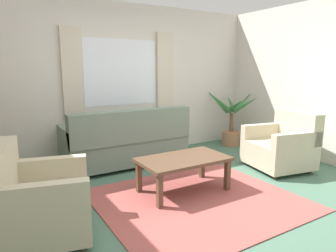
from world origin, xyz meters
name	(u,v)px	position (x,y,z in m)	size (l,w,h in m)	color
ground_plane	(198,200)	(0.00, 0.00, 0.00)	(6.24, 6.24, 0.00)	#476B56
wall_back	(120,81)	(0.00, 2.26, 1.30)	(5.32, 0.12, 2.60)	silver
window_with_curtains	(122,73)	(0.00, 2.18, 1.45)	(1.98, 0.07, 1.40)	white
area_rug	(198,200)	(0.00, 0.00, 0.01)	(2.23, 2.00, 0.01)	#9E4C47
couch	(127,143)	(-0.19, 1.62, 0.37)	(1.90, 0.82, 0.92)	slate
armchair_left	(36,201)	(-1.72, 0.14, 0.35)	(1.00, 1.01, 0.88)	#BCB293
armchair_right	(282,146)	(1.78, 0.27, 0.35)	(0.96, 0.98, 0.88)	#BCB293
coffee_table	(184,162)	(0.00, 0.31, 0.38)	(1.10, 0.64, 0.44)	brown
potted_plant	(231,121)	(2.11, 1.74, 0.50)	(1.15, 1.08, 1.16)	#9E6B4C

